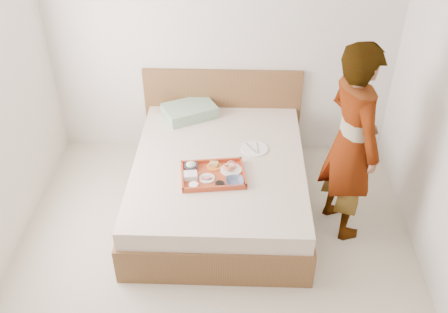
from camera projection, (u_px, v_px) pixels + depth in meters
ground at (212, 286)px, 4.20m from camera, size 3.50×4.00×0.01m
wall_back at (221, 37)px, 5.04m from camera, size 3.50×0.01×2.60m
bed at (219, 183)px, 4.85m from camera, size 1.65×2.00×0.53m
headboard at (223, 111)px, 5.50m from camera, size 1.65×0.06×0.95m
pillow at (190, 111)px, 5.27m from camera, size 0.61×0.54×0.12m
tray at (213, 175)px, 4.48m from camera, size 0.60×0.47×0.05m
prawn_plate at (231, 170)px, 4.54m from camera, size 0.21×0.21×0.01m
navy_bowl_big at (235, 182)px, 4.39m from camera, size 0.18×0.18×0.04m
sauce_dish at (220, 184)px, 4.36m from camera, size 0.09×0.09×0.03m
meat_plate at (207, 178)px, 4.45m from camera, size 0.15×0.15×0.01m
bread_plate at (214, 166)px, 4.59m from camera, size 0.15×0.15×0.01m
salad_bowl at (191, 166)px, 4.56m from camera, size 0.14×0.14×0.04m
plastic_tub at (191, 176)px, 4.44m from camera, size 0.13×0.11×0.05m
cheese_round at (194, 185)px, 4.36m from camera, size 0.09×0.09×0.03m
dinner_plate at (254, 149)px, 4.83m from camera, size 0.31×0.31×0.01m
person at (351, 143)px, 4.26m from camera, size 0.64×0.77×1.81m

